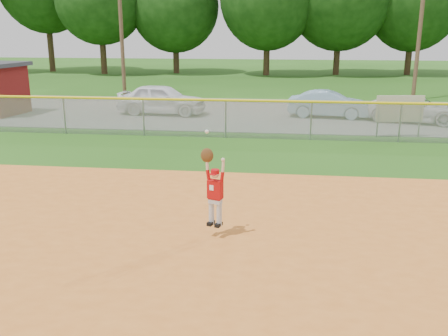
% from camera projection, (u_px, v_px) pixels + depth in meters
% --- Properties ---
extents(ground, '(120.00, 120.00, 0.00)m').
position_uv_depth(ground, '(169.00, 240.00, 10.34)').
color(ground, '#225312').
rests_on(ground, ground).
extents(clay_infield, '(24.00, 16.00, 0.04)m').
position_uv_depth(clay_infield, '(124.00, 321.00, 7.47)').
color(clay_infield, '#CB6C24').
rests_on(clay_infield, ground).
extents(parking_strip, '(44.00, 10.00, 0.03)m').
position_uv_depth(parking_strip, '(239.00, 113.00, 25.61)').
color(parking_strip, slate).
rests_on(parking_strip, ground).
extents(car_white_a, '(4.51, 2.07, 1.50)m').
position_uv_depth(car_white_a, '(162.00, 99.00, 24.92)').
color(car_white_a, white).
rests_on(car_white_a, parking_strip).
extents(car_blue, '(3.98, 1.82, 1.26)m').
position_uv_depth(car_blue, '(329.00, 104.00, 24.10)').
color(car_blue, '#7EA2BC').
rests_on(car_blue, parking_strip).
extents(car_white_b, '(4.62, 3.05, 1.18)m').
position_uv_depth(car_white_b, '(416.00, 109.00, 22.92)').
color(car_white_b, white).
rests_on(car_white_b, parking_strip).
extents(sponsor_sign, '(1.88, 0.33, 1.68)m').
position_uv_depth(sponsor_sign, '(400.00, 110.00, 19.64)').
color(sponsor_sign, gray).
rests_on(sponsor_sign, ground).
extents(outfield_fence, '(40.06, 0.10, 1.55)m').
position_uv_depth(outfield_fence, '(226.00, 116.00, 19.65)').
color(outfield_fence, gray).
rests_on(outfield_fence, ground).
extents(power_lines, '(19.40, 0.24, 9.00)m').
position_uv_depth(power_lines, '(266.00, 20.00, 29.95)').
color(power_lines, '#4C3823').
rests_on(power_lines, ground).
extents(ballplayer, '(0.54, 0.33, 2.01)m').
position_uv_depth(ballplayer, '(214.00, 188.00, 10.18)').
color(ballplayer, silver).
rests_on(ballplayer, ground).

